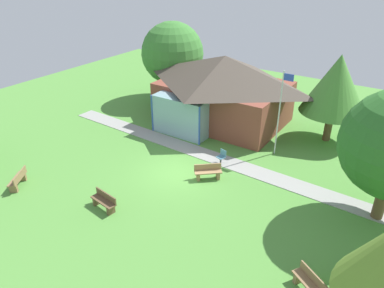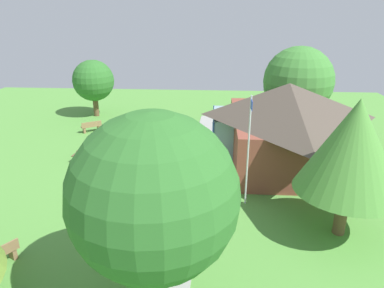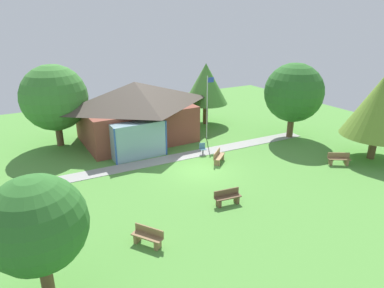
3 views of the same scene
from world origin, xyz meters
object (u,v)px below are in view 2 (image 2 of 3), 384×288
bench_front_center (82,153)px  tree_east_hedge (154,196)px  bench_front_left (91,127)px  pavilion (283,122)px  flagpole (248,147)px  patio_chair_lawn_spare (189,174)px  bench_rear_near_path (154,175)px  tree_behind_pavilion_left (298,82)px  tree_lawn_corner (93,81)px  tree_behind_pavilion_right (353,147)px

bench_front_center → tree_east_hedge: (11.12, 6.58, 3.42)m
bench_front_left → pavilion: bearing=-53.0°
flagpole → patio_chair_lawn_spare: flagpole is taller
bench_rear_near_path → flagpole: bearing=-153.6°
tree_behind_pavilion_left → bench_front_center: bearing=-66.2°
bench_front_center → tree_lawn_corner: bearing=20.8°
bench_rear_near_path → tree_east_hedge: (8.33, 1.54, 3.42)m
bench_rear_near_path → bench_front_center: (-2.79, -5.04, 0.00)m
bench_front_center → patio_chair_lawn_spare: size_ratio=1.80×
patio_chair_lawn_spare → tree_east_hedge: (8.51, -0.30, 3.40)m
bench_front_left → tree_behind_pavilion_right: bearing=-73.2°
tree_behind_pavilion_left → tree_lawn_corner: tree_behind_pavilion_left is taller
bench_front_left → patio_chair_lawn_spare: 11.19m
bench_front_center → patio_chair_lawn_spare: 7.35m
bench_front_left → flagpole: bearing=-76.0°
flagpole → bench_front_center: (-4.79, -9.75, -2.52)m
flagpole → bench_rear_near_path: flagpole is taller
tree_behind_pavilion_right → tree_behind_pavilion_left: 13.18m
flagpole → bench_front_center: bearing=-116.1°
pavilion → tree_behind_pavilion_right: size_ratio=1.67×
tree_east_hedge → bench_front_center: bearing=-149.4°
flagpole → bench_rear_near_path: 5.70m
pavilion → tree_behind_pavilion_left: 6.26m
bench_rear_near_path → pavilion: bearing=-106.4°
flagpole → tree_behind_pavilion_left: 11.93m
tree_behind_pavilion_left → bench_front_left: bearing=-86.1°
flagpole → tree_behind_pavilion_left: size_ratio=0.82×
pavilion → tree_east_hedge: size_ratio=1.53×
tree_east_hedge → tree_behind_pavilion_left: size_ratio=0.98×
patio_chair_lawn_spare → tree_behind_pavilion_left: (-8.86, 7.33, 3.43)m
pavilion → bench_rear_near_path: bearing=-65.8°
bench_front_center → tree_lawn_corner: size_ratio=0.32×
patio_chair_lawn_spare → bench_rear_near_path: bearing=111.2°
bench_front_left → tree_east_hedge: bearing=-98.2°
bench_front_left → tree_behind_pavilion_right: 19.26m
tree_lawn_corner → bench_front_center: bearing=13.0°
pavilion → patio_chair_lawn_spare: 6.53m
pavilion → tree_lawn_corner: size_ratio=1.96×
tree_behind_pavilion_left → pavilion: bearing=-18.6°
flagpole → patio_chair_lawn_spare: 4.39m
bench_rear_near_path → tree_behind_pavilion_right: (4.11, 8.40, 3.43)m
flagpole → tree_behind_pavilion_right: size_ratio=0.92×
pavilion → bench_front_left: (-4.73, -13.40, -2.12)m
bench_front_center → tree_behind_pavilion_right: (6.90, 13.44, 3.43)m
bench_rear_near_path → bench_front_left: size_ratio=0.95×
pavilion → flagpole: (5.24, -2.50, 0.40)m
bench_rear_near_path → tree_lawn_corner: (-12.36, -7.25, 2.70)m
flagpole → bench_rear_near_path: size_ratio=3.69×
tree_behind_pavilion_right → tree_lawn_corner: bearing=-136.5°
patio_chair_lawn_spare → tree_behind_pavilion_right: size_ratio=0.15×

